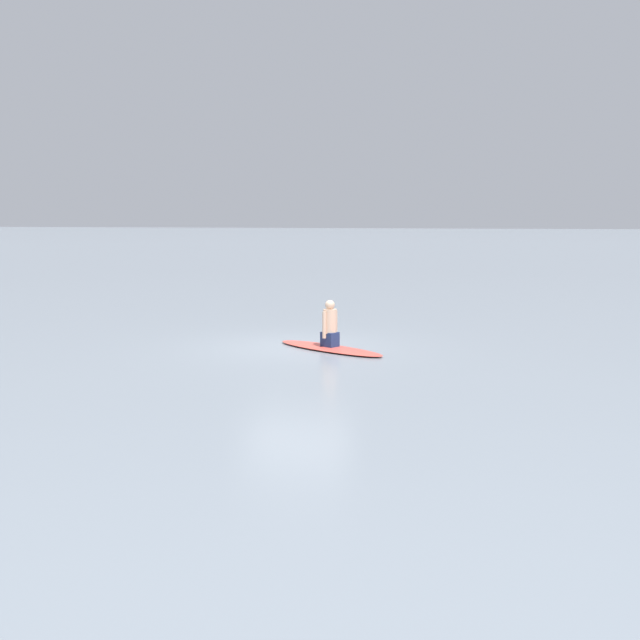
# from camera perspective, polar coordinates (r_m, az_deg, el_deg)

# --- Properties ---
(ground_plane) EXTENTS (400.00, 400.00, 0.00)m
(ground_plane) POSITION_cam_1_polar(r_m,az_deg,el_deg) (18.13, -1.70, -1.98)
(ground_plane) COLOR gray
(surfboard) EXTENTS (3.06, 2.16, 0.08)m
(surfboard) POSITION_cam_1_polar(r_m,az_deg,el_deg) (17.74, 0.72, -2.06)
(surfboard) COLOR #D84C3F
(surfboard) RESTS_ON ground
(person_paddler) EXTENTS (0.44, 0.44, 1.05)m
(person_paddler) POSITION_cam_1_polar(r_m,az_deg,el_deg) (17.66, 0.73, -0.40)
(person_paddler) COLOR navy
(person_paddler) RESTS_ON surfboard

